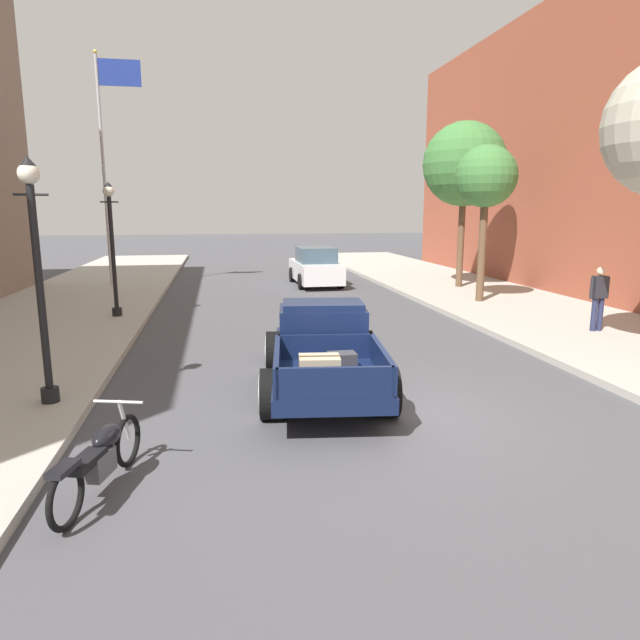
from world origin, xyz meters
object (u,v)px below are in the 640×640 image
object	(u,v)px
hotrod_truck_navy	(323,347)
motorcycle_parked	(99,457)
street_tree_third	(464,165)
street_lamp_near	(38,264)
street_tree_second	(486,178)
street_lamp_far	(112,239)
car_background_white	(315,267)
pedestrian_sidewalk_right	(599,295)
flagpole	(108,145)

from	to	relation	value
hotrod_truck_navy	motorcycle_parked	bearing A→B (deg)	-132.85
motorcycle_parked	street_tree_third	bearing A→B (deg)	53.66
motorcycle_parked	street_lamp_near	size ratio (longest dim) A/B	0.53
hotrod_truck_navy	street_tree_second	world-z (taller)	street_tree_second
street_lamp_near	street_lamp_far	size ratio (longest dim) A/B	1.00
hotrod_truck_navy	car_background_white	bearing A→B (deg)	80.78
pedestrian_sidewalk_right	street_tree_third	bearing A→B (deg)	89.45
hotrod_truck_navy	street_lamp_near	bearing A→B (deg)	-173.88
hotrod_truck_navy	pedestrian_sidewalk_right	distance (m)	8.21
flagpole	street_lamp_far	bearing A→B (deg)	-80.68
street_tree_second	street_lamp_far	bearing A→B (deg)	-176.71
hotrod_truck_navy	street_tree_second	distance (m)	11.07
hotrod_truck_navy	car_background_white	size ratio (longest dim) A/B	1.17
street_lamp_far	pedestrian_sidewalk_right	bearing A→B (deg)	-19.27
street_tree_third	street_lamp_near	bearing A→B (deg)	-135.91
motorcycle_parked	street_lamp_near	distance (m)	3.82
car_background_white	street_tree_second	bearing A→B (deg)	-53.07
flagpole	hotrod_truck_navy	bearing A→B (deg)	-67.46
street_lamp_near	street_tree_third	size ratio (longest dim) A/B	0.60
hotrod_truck_navy	flagpole	distance (m)	16.53
flagpole	street_tree_second	bearing A→B (deg)	-27.16
car_background_white	flagpole	world-z (taller)	flagpole
car_background_white	street_tree_third	xyz separation A→B (m)	(5.50, -2.59, 4.20)
hotrod_truck_navy	motorcycle_parked	distance (m)	4.77
car_background_white	street_lamp_far	bearing A→B (deg)	-136.03
motorcycle_parked	street_lamp_far	world-z (taller)	street_lamp_far
street_tree_third	car_background_white	bearing A→B (deg)	154.79
street_lamp_near	street_lamp_far	world-z (taller)	same
car_background_white	pedestrian_sidewalk_right	bearing A→B (deg)	-64.29
street_lamp_near	street_tree_third	world-z (taller)	street_tree_third
hotrod_truck_navy	flagpole	xyz separation A→B (m)	(-6.04, 14.55, 5.02)
flagpole	street_lamp_near	bearing A→B (deg)	-84.49
motorcycle_parked	pedestrian_sidewalk_right	bearing A→B (deg)	30.02
hotrod_truck_navy	street_lamp_near	distance (m)	4.89
pedestrian_sidewalk_right	street_lamp_far	xyz separation A→B (m)	(-12.54, 4.38, 1.30)
hotrod_truck_navy	street_lamp_near	size ratio (longest dim) A/B	1.32
motorcycle_parked	street_lamp_far	xyz separation A→B (m)	(-1.60, 10.70, 1.94)
street_lamp_near	street_tree_third	distance (m)	17.42
pedestrian_sidewalk_right	street_lamp_far	world-z (taller)	street_lamp_far
street_tree_second	flagpole	bearing A→B (deg)	152.84
pedestrian_sidewalk_right	street_tree_second	size ratio (longest dim) A/B	0.32
car_background_white	street_lamp_near	size ratio (longest dim) A/B	1.12
car_background_white	hotrod_truck_navy	bearing A→B (deg)	-99.22
street_lamp_near	street_tree_second	bearing A→B (deg)	36.03
street_tree_second	street_tree_third	size ratio (longest dim) A/B	0.80
hotrod_truck_navy	street_lamp_far	distance (m)	8.84
hotrod_truck_navy	street_lamp_far	world-z (taller)	street_lamp_far
street_lamp_near	street_tree_third	bearing A→B (deg)	44.09
pedestrian_sidewalk_right	street_tree_second	bearing A→B (deg)	98.58
pedestrian_sidewalk_right	street_lamp_near	distance (m)	12.80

